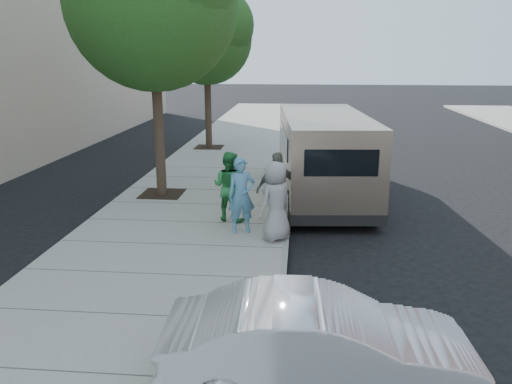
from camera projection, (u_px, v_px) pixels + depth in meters
ground at (228, 229)px, 12.11m from camera, size 120.00×120.00×0.00m
sidewalk at (188, 224)px, 12.18m from camera, size 5.00×60.00×0.15m
curb_face at (288, 227)px, 11.97m from camera, size 0.12×60.00×0.16m
tree_far at (207, 34)px, 20.60m from camera, size 3.92×3.80×6.49m
parking_meter at (279, 192)px, 11.25m from camera, size 0.28×0.19×1.29m
van at (323, 155)px, 14.33m from camera, size 2.76×6.80×2.46m
sedan at (320, 347)px, 6.10m from camera, size 3.93×1.52×1.28m
person_officer at (241, 195)px, 11.25m from camera, size 0.73×0.58×1.73m
person_green_shirt at (229, 186)px, 12.07m from camera, size 0.99×0.87×1.71m
person_gray_shirt at (276, 201)px, 10.76m from camera, size 0.98×1.01×1.76m
person_striped_polo at (278, 189)px, 11.68m from camera, size 1.12×0.73×1.77m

